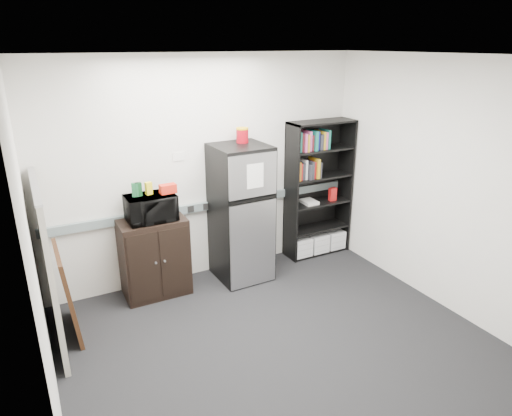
% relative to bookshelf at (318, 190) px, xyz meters
% --- Properties ---
extents(floor, '(4.00, 4.00, 0.00)m').
position_rel_bookshelf_xyz_m(floor, '(-1.53, -1.57, -0.91)').
color(floor, black).
rests_on(floor, ground).
extents(wall_back, '(4.00, 0.02, 2.70)m').
position_rel_bookshelf_xyz_m(wall_back, '(-1.53, 0.18, 0.44)').
color(wall_back, white).
rests_on(wall_back, floor).
extents(wall_right, '(0.02, 3.50, 2.70)m').
position_rel_bookshelf_xyz_m(wall_right, '(0.47, -1.57, 0.44)').
color(wall_right, white).
rests_on(wall_right, floor).
extents(wall_left, '(0.02, 3.50, 2.70)m').
position_rel_bookshelf_xyz_m(wall_left, '(-3.53, -1.57, 0.44)').
color(wall_left, white).
rests_on(wall_left, floor).
extents(ceiling, '(4.00, 3.50, 0.02)m').
position_rel_bookshelf_xyz_m(ceiling, '(-1.53, -1.57, 1.79)').
color(ceiling, white).
rests_on(ceiling, wall_back).
extents(electrical_raceway, '(3.92, 0.05, 0.10)m').
position_rel_bookshelf_xyz_m(electrical_raceway, '(-1.53, 0.15, -0.01)').
color(electrical_raceway, slate).
rests_on(electrical_raceway, wall_back).
extents(wall_note, '(0.14, 0.00, 0.10)m').
position_rel_bookshelf_xyz_m(wall_note, '(-1.88, 0.18, 0.64)').
color(wall_note, white).
rests_on(wall_note, wall_back).
extents(bookshelf, '(0.90, 0.34, 1.85)m').
position_rel_bookshelf_xyz_m(bookshelf, '(0.00, 0.00, 0.00)').
color(bookshelf, black).
rests_on(bookshelf, floor).
extents(cubicle_partition, '(0.06, 1.30, 1.62)m').
position_rel_bookshelf_xyz_m(cubicle_partition, '(-3.43, -0.49, -0.10)').
color(cubicle_partition, gray).
rests_on(cubicle_partition, floor).
extents(cabinet, '(0.74, 0.49, 0.93)m').
position_rel_bookshelf_xyz_m(cabinet, '(-2.31, -0.06, -0.45)').
color(cabinet, black).
rests_on(cabinet, floor).
extents(microwave, '(0.54, 0.37, 0.29)m').
position_rel_bookshelf_xyz_m(microwave, '(-2.31, -0.08, 0.16)').
color(microwave, black).
rests_on(microwave, cabinet).
extents(snack_box_a, '(0.08, 0.06, 0.15)m').
position_rel_bookshelf_xyz_m(snack_box_a, '(-2.46, -0.05, 0.38)').
color(snack_box_a, '#18552E').
rests_on(snack_box_a, microwave).
extents(snack_box_b, '(0.07, 0.05, 0.15)m').
position_rel_bookshelf_xyz_m(snack_box_b, '(-2.42, -0.05, 0.38)').
color(snack_box_b, '#0C3817').
rests_on(snack_box_b, microwave).
extents(snack_box_c, '(0.08, 0.07, 0.14)m').
position_rel_bookshelf_xyz_m(snack_box_c, '(-2.31, -0.05, 0.38)').
color(snack_box_c, yellow).
rests_on(snack_box_c, microwave).
extents(snack_bag, '(0.18, 0.11, 0.10)m').
position_rel_bookshelf_xyz_m(snack_bag, '(-2.11, -0.10, 0.36)').
color(snack_bag, red).
rests_on(snack_bag, microwave).
extents(refrigerator, '(0.65, 0.67, 1.68)m').
position_rel_bookshelf_xyz_m(refrigerator, '(-1.23, -0.14, -0.07)').
color(refrigerator, black).
rests_on(refrigerator, floor).
extents(coffee_can, '(0.15, 0.15, 0.20)m').
position_rel_bookshelf_xyz_m(coffee_can, '(-1.14, -0.02, 0.87)').
color(coffee_can, '#9C0713').
rests_on(coffee_can, refrigerator).
extents(framed_poster, '(0.12, 0.72, 0.92)m').
position_rel_bookshelf_xyz_m(framed_poster, '(-3.30, -0.44, -0.45)').
color(framed_poster, black).
rests_on(framed_poster, floor).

